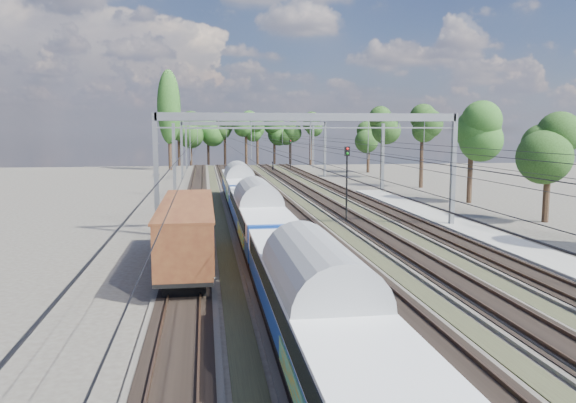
{
  "coord_description": "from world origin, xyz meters",
  "views": [
    {
      "loc": [
        -7.96,
        -11.93,
        7.78
      ],
      "look_at": [
        -2.28,
        26.3,
        2.8
      ],
      "focal_mm": 35.0,
      "sensor_mm": 36.0,
      "label": 1
    }
  ],
  "objects": [
    {
      "name": "tree_belt",
      "position": [
        7.25,
        94.81,
        7.88
      ],
      "size": [
        38.41,
        100.84,
        12.39
      ],
      "color": "black",
      "rests_on": "ground"
    },
    {
      "name": "emu_train",
      "position": [
        -4.5,
        25.08,
        2.5
      ],
      "size": [
        2.91,
        61.52,
        4.25
      ],
      "color": "black",
      "rests_on": "ground"
    },
    {
      "name": "poplar",
      "position": [
        -14.5,
        98.0,
        11.89
      ],
      "size": [
        4.4,
        4.4,
        19.04
      ],
      "color": "black",
      "rests_on": "ground"
    },
    {
      "name": "track_bed",
      "position": [
        -0.0,
        45.0,
        0.1
      ],
      "size": [
        21.0,
        130.0,
        0.34
      ],
      "color": "#47423A",
      "rests_on": "ground"
    },
    {
      "name": "signal_near",
      "position": [
        3.69,
        33.25,
        4.03
      ],
      "size": [
        0.42,
        0.38,
        6.37
      ],
      "rotation": [
        0.0,
        0.0,
        0.12
      ],
      "color": "black",
      "rests_on": "ground"
    },
    {
      "name": "worker",
      "position": [
        4.44,
        90.28,
        0.97
      ],
      "size": [
        0.51,
        0.73,
        1.94
      ],
      "primitive_type": "imported",
      "rotation": [
        0.0,
        0.0,
        1.51
      ],
      "color": "black",
      "rests_on": "ground"
    },
    {
      "name": "catenary",
      "position": [
        0.33,
        52.69,
        6.4
      ],
      "size": [
        25.65,
        130.0,
        9.0
      ],
      "color": "gray",
      "rests_on": "ground"
    },
    {
      "name": "signal_far",
      "position": [
        8.3,
        94.2,
        3.67
      ],
      "size": [
        0.41,
        0.39,
        5.8
      ],
      "rotation": [
        0.0,
        0.0,
        0.4
      ],
      "color": "black",
      "rests_on": "ground"
    },
    {
      "name": "platform",
      "position": [
        12.0,
        20.0,
        0.15
      ],
      "size": [
        3.0,
        70.0,
        0.3
      ],
      "primitive_type": "cube",
      "color": "gray",
      "rests_on": "ground"
    },
    {
      "name": "freight_boxcar",
      "position": [
        -9.0,
        19.43,
        2.18
      ],
      "size": [
        2.88,
        13.88,
        3.58
      ],
      "color": "black",
      "rests_on": "ground"
    }
  ]
}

